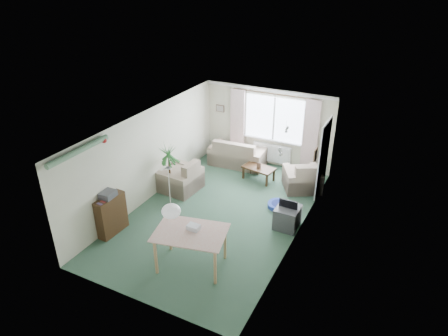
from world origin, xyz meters
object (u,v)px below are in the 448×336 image
at_px(tv_cube, 287,217).
at_px(sofa, 238,152).
at_px(houseplant, 170,169).
at_px(dining_table, 191,249).
at_px(armchair_left, 180,175).
at_px(coffee_table, 259,173).
at_px(pet_bed, 279,205).
at_px(armchair_corner, 302,175).
at_px(bookshelf, 111,215).

bearing_deg(tv_cube, sofa, 134.56).
distance_m(houseplant, dining_table, 3.10).
relative_size(armchair_left, tv_cube, 1.70).
relative_size(coffee_table, pet_bed, 1.59).
height_order(sofa, tv_cube, sofa).
bearing_deg(pet_bed, armchair_left, -172.92).
xyz_separation_m(sofa, armchair_left, (-0.75, -2.13, 0.02)).
height_order(armchair_corner, coffee_table, armchair_corner).
distance_m(armchair_left, bookshelf, 2.42).
bearing_deg(coffee_table, houseplant, -136.85).
bearing_deg(sofa, bookshelf, 72.73).
height_order(sofa, houseplant, houseplant).
distance_m(bookshelf, houseplant, 2.15).
bearing_deg(bookshelf, armchair_corner, 52.49).
distance_m(sofa, dining_table, 4.85).
xyz_separation_m(houseplant, pet_bed, (2.89, 0.61, -0.66)).
xyz_separation_m(sofa, pet_bed, (1.99, -1.79, -0.37)).
height_order(armchair_left, houseplant, houseplant).
bearing_deg(dining_table, tv_cube, 59.14).
distance_m(armchair_corner, houseplant, 3.62).
bearing_deg(sofa, coffee_table, 142.37).
distance_m(tv_cube, pet_bed, 0.89).
bearing_deg(coffee_table, dining_table, -87.55).
distance_m(armchair_corner, pet_bed, 1.28).
distance_m(coffee_table, bookshelf, 4.39).
relative_size(sofa, armchair_corner, 1.77).
bearing_deg(houseplant, coffee_table, 43.15).
height_order(sofa, dining_table, sofa).
relative_size(dining_table, pet_bed, 2.36).
xyz_separation_m(armchair_corner, dining_table, (-1.09, -4.13, -0.01)).
distance_m(sofa, bookshelf, 4.65).
distance_m(armchair_corner, tv_cube, 1.95).
bearing_deg(dining_table, armchair_corner, 75.24).
bearing_deg(tv_cube, coffee_table, 128.82).
bearing_deg(coffee_table, pet_bed, -48.05).
xyz_separation_m(armchair_corner, houseplant, (-3.12, -1.81, 0.29)).
bearing_deg(coffee_table, bookshelf, -117.93).
bearing_deg(armchair_corner, armchair_left, -2.26).
xyz_separation_m(coffee_table, dining_table, (0.17, -4.06, 0.21)).
height_order(bookshelf, pet_bed, bookshelf).
xyz_separation_m(coffee_table, houseplant, (-1.86, -1.75, 0.51)).
height_order(coffee_table, houseplant, houseplant).
height_order(dining_table, pet_bed, dining_table).
bearing_deg(armchair_corner, dining_table, 45.60).
xyz_separation_m(bookshelf, tv_cube, (3.54, 2.01, -0.20)).
bearing_deg(houseplant, armchair_corner, 30.09).
relative_size(armchair_left, houseplant, 0.70).
relative_size(armchair_corner, tv_cube, 1.62).
distance_m(houseplant, pet_bed, 3.02).
height_order(armchair_left, dining_table, armchair_left).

